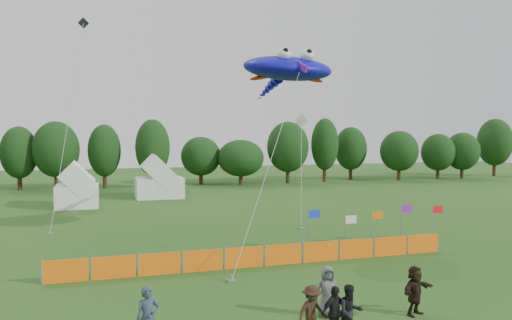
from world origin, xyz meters
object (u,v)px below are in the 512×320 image
object	(u,v)px
tent_left	(77,189)
spectator_e	(327,291)
barrier_fence	(264,256)
spectator_f	(415,290)
spectator_c	(312,312)
spectator_d	(334,312)
stingray_kite	(286,70)
spectator_a	(148,318)
spectator_b	(350,312)
tent_right	(159,181)

from	to	relation	value
tent_left	spectator_e	xyz separation A→B (m)	(9.53, -30.40, -0.72)
barrier_fence	spectator_f	size ratio (longest dim) A/B	11.34
spectator_c	spectator_f	xyz separation A→B (m)	(4.32, 0.83, 0.02)
spectator_d	spectator_f	bearing A→B (deg)	0.38
barrier_fence	spectator_d	bearing A→B (deg)	-93.80
spectator_c	stingray_kite	bearing A→B (deg)	55.87
tent_left	barrier_fence	world-z (taller)	tent_left
tent_left	spectator_f	bearing A→B (deg)	-68.06
barrier_fence	spectator_d	distance (m)	8.83
tent_left	spectator_e	bearing A→B (deg)	-72.60
spectator_e	spectator_f	size ratio (longest dim) A/B	1.03
spectator_e	spectator_a	bearing A→B (deg)	-167.28
spectator_c	barrier_fence	bearing A→B (deg)	65.21
tent_left	spectator_c	world-z (taller)	tent_left
spectator_d	stingray_kite	bearing A→B (deg)	59.67
spectator_b	spectator_c	bearing A→B (deg)	166.66
spectator_a	stingray_kite	world-z (taller)	stingray_kite
spectator_c	spectator_e	xyz separation A→B (m)	(1.29, 1.61, 0.05)
spectator_b	stingray_kite	xyz separation A→B (m)	(3.52, 15.00, 9.44)
spectator_b	spectator_e	distance (m)	1.96
stingray_kite	spectator_e	bearing A→B (deg)	-104.52
tent_right	barrier_fence	world-z (taller)	tent_right
spectator_a	barrier_fence	bearing A→B (deg)	48.60
spectator_c	spectator_b	bearing A→B (deg)	-32.95
spectator_c	spectator_d	distance (m)	0.70
tent_right	tent_left	bearing A→B (deg)	-149.76
spectator_f	stingray_kite	size ratio (longest dim) A/B	0.11
spectator_b	spectator_d	bearing A→B (deg)	165.44
spectator_b	spectator_c	size ratio (longest dim) A/B	1.01
stingray_kite	spectator_a	bearing A→B (deg)	-124.69
spectator_b	stingray_kite	distance (m)	18.07
barrier_fence	spectator_e	xyz separation A→B (m)	(0.03, -7.00, 0.40)
barrier_fence	spectator_d	size ratio (longest dim) A/B	11.88
spectator_d	stingray_kite	distance (m)	18.06
spectator_c	spectator_e	distance (m)	2.06
tent_left	stingray_kite	xyz separation A→B (m)	(12.91, -17.35, 8.68)
spectator_a	spectator_b	size ratio (longest dim) A/B	1.10
tent_left	spectator_d	xyz separation A→B (m)	(8.91, -32.20, -0.78)
spectator_e	spectator_f	xyz separation A→B (m)	(3.03, -0.78, -0.02)
tent_left	spectator_f	xyz separation A→B (m)	(12.56, -31.18, -0.74)
tent_left	spectator_a	world-z (taller)	tent_left
spectator_a	spectator_d	distance (m)	5.70
barrier_fence	spectator_c	bearing A→B (deg)	-98.32
barrier_fence	spectator_b	distance (m)	8.96
tent_left	tent_right	world-z (taller)	tent_right
spectator_b	tent_left	bearing A→B (deg)	109.31
tent_right	stingray_kite	xyz separation A→B (m)	(5.33, -21.77, 8.63)
spectator_a	spectator_e	world-z (taller)	spectator_a
barrier_fence	stingray_kite	distance (m)	12.01
tent_left	stingray_kite	bearing A→B (deg)	-53.36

